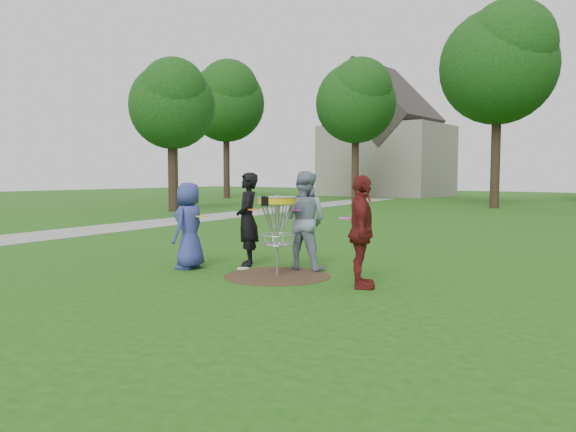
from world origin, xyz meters
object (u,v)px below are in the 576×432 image
Objects in this scene: player_blue at (189,226)px; player_grey at (304,220)px; player_black at (248,219)px; disc_golf_basket at (277,216)px; player_maroon at (361,232)px.

player_grey reaches higher than player_blue.
player_blue is 0.90× the size of player_black.
disc_golf_basket is (1.75, 0.37, 0.23)m from player_blue.
player_maroon is (1.66, -0.84, -0.03)m from player_grey.
disc_golf_basket is (-1.62, 0.01, 0.17)m from player_maroon.
player_black is at bearing 6.03° from player_grey.
player_grey reaches higher than player_maroon.
player_grey is at bearing 92.42° from disc_golf_basket.
player_maroon is 1.24× the size of disc_golf_basket.
player_maroon reaches higher than disc_golf_basket.
player_blue is 3.39m from player_maroon.
player_maroon is at bearing -0.51° from disc_golf_basket.
player_blue is 1.80m from disc_golf_basket.
player_black reaches higher than player_blue.
player_grey is (1.09, 0.31, 0.01)m from player_black.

